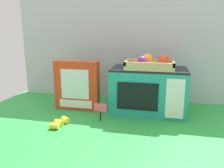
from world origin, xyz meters
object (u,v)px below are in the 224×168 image
(loose_toy_banana, at_px, (60,123))
(cookie_set_box, at_px, (77,85))
(toy_microwave, at_px, (148,90))
(food_groups_crate, at_px, (150,64))
(price_sign, at_px, (100,109))

(loose_toy_banana, bearing_deg, cookie_set_box, 90.48)
(toy_microwave, relative_size, food_groups_crate, 1.60)
(price_sign, bearing_deg, toy_microwave, 39.40)
(food_groups_crate, xyz_separation_m, price_sign, (-0.25, -0.17, -0.23))
(toy_microwave, relative_size, loose_toy_banana, 3.37)
(loose_toy_banana, bearing_deg, toy_microwave, 35.06)
(food_groups_crate, bearing_deg, cookie_set_box, -178.64)
(food_groups_crate, distance_m, loose_toy_banana, 0.59)
(toy_microwave, height_order, cookie_set_box, cookie_set_box)
(price_sign, xyz_separation_m, loose_toy_banana, (-0.19, -0.10, -0.05))
(food_groups_crate, xyz_separation_m, cookie_set_box, (-0.44, -0.01, -0.15))
(cookie_set_box, xyz_separation_m, loose_toy_banana, (0.00, -0.27, -0.13))
(food_groups_crate, bearing_deg, price_sign, -145.16)
(food_groups_crate, height_order, cookie_set_box, food_groups_crate)
(toy_microwave, bearing_deg, cookie_set_box, -175.11)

